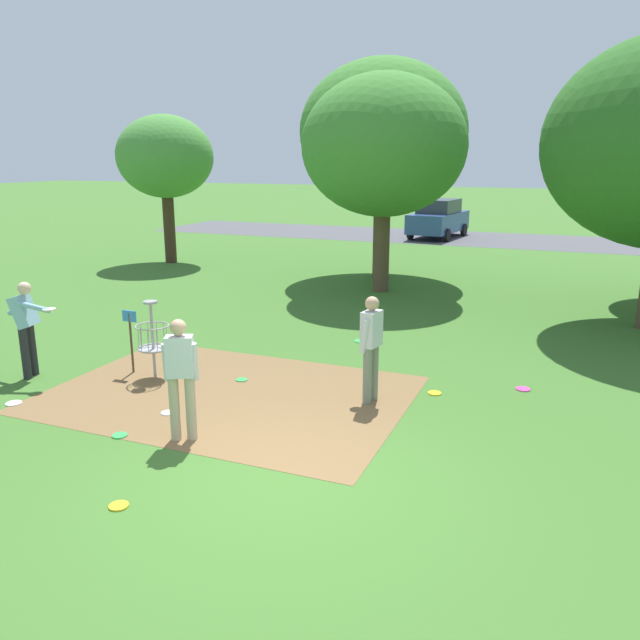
{
  "coord_description": "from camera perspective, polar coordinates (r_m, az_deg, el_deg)",
  "views": [
    {
      "loc": [
        3.0,
        -6.11,
        3.76
      ],
      "look_at": [
        -1.02,
        3.77,
        1.0
      ],
      "focal_mm": 35.25,
      "sensor_mm": 36.0,
      "label": 1
    }
  ],
  "objects": [
    {
      "name": "frisbee_mid_grass",
      "position": [
        9.9,
        -13.64,
        -8.19
      ],
      "size": [
        0.21,
        0.21,
        0.02
      ],
      "primitive_type": "cylinder",
      "color": "white",
      "rests_on": "ground"
    },
    {
      "name": "dirt_tee_pad",
      "position": [
        10.49,
        -8.35,
        -6.66
      ],
      "size": [
        5.78,
        4.1,
        0.01
      ],
      "primitive_type": "cube",
      "color": "brown",
      "rests_on": "ground"
    },
    {
      "name": "ground_plane",
      "position": [
        7.78,
        -3.62,
        -14.43
      ],
      "size": [
        160.0,
        160.0,
        0.0
      ],
      "primitive_type": "plane",
      "color": "#3D6B28"
    },
    {
      "name": "frisbee_far_left",
      "position": [
        11.11,
        17.95,
        -5.98
      ],
      "size": [
        0.24,
        0.24,
        0.02
      ],
      "primitive_type": "cylinder",
      "color": "#E53D99",
      "rests_on": "ground"
    },
    {
      "name": "player_waiting_left",
      "position": [
        12.03,
        -25.13,
        -0.24
      ],
      "size": [
        1.17,
        0.44,
        1.71
      ],
      "color": "#232328",
      "rests_on": "ground"
    },
    {
      "name": "parked_car_leftmost",
      "position": [
        31.31,
        10.69,
        9.05
      ],
      "size": [
        2.37,
        4.4,
        1.84
      ],
      "color": "#2D4784",
      "rests_on": "ground"
    },
    {
      "name": "frisbee_near_basket",
      "position": [
        11.09,
        -26.05,
        -6.81
      ],
      "size": [
        0.25,
        0.25,
        0.02
      ],
      "primitive_type": "cylinder",
      "color": "white",
      "rests_on": "ground"
    },
    {
      "name": "player_throwing",
      "position": [
        9.81,
        4.66,
        -2.09
      ],
      "size": [
        0.43,
        0.49,
        1.71
      ],
      "color": "slate",
      "rests_on": "ground"
    },
    {
      "name": "player_foreground_watching",
      "position": [
        8.65,
        -12.53,
        -4.7
      ],
      "size": [
        0.49,
        0.45,
        1.71
      ],
      "color": "tan",
      "rests_on": "ground"
    },
    {
      "name": "tree_mid_center",
      "position": [
        20.31,
        5.75,
        16.56
      ],
      "size": [
        5.16,
        5.16,
        6.73
      ],
      "color": "#422D1E",
      "rests_on": "ground"
    },
    {
      "name": "frisbee_far_right",
      "position": [
        10.57,
        10.36,
        -6.54
      ],
      "size": [
        0.23,
        0.23,
        0.02
      ],
      "primitive_type": "cylinder",
      "color": "gold",
      "rests_on": "ground"
    },
    {
      "name": "frisbee_scattered_b",
      "position": [
        11.08,
        -7.13,
        -5.41
      ],
      "size": [
        0.21,
        0.21,
        0.02
      ],
      "primitive_type": "cylinder",
      "color": "green",
      "rests_on": "ground"
    },
    {
      "name": "disc_golf_basket",
      "position": [
        11.31,
        -15.17,
        -1.43
      ],
      "size": [
        0.98,
        0.58,
        1.39
      ],
      "color": "#9E9EA3",
      "rests_on": "ground"
    },
    {
      "name": "tree_mid_left",
      "position": [
        23.78,
        -13.88,
        14.14
      ],
      "size": [
        3.42,
        3.42,
        5.27
      ],
      "color": "#422D1E",
      "rests_on": "ground"
    },
    {
      "name": "parking_lot_strip",
      "position": [
        31.12,
        16.58,
        6.97
      ],
      "size": [
        36.0,
        6.0,
        0.01
      ],
      "primitive_type": "cube",
      "color": "#4C4C51",
      "rests_on": "ground"
    },
    {
      "name": "tree_near_right",
      "position": [
        18.04,
        5.82,
        15.41
      ],
      "size": [
        4.57,
        4.57,
        6.03
      ],
      "color": "brown",
      "rests_on": "ground"
    },
    {
      "name": "frisbee_scattered_a",
      "position": [
        9.32,
        -17.72,
        -9.95
      ],
      "size": [
        0.21,
        0.21,
        0.02
      ],
      "primitive_type": "cylinder",
      "color": "green",
      "rests_on": "ground"
    },
    {
      "name": "frisbee_by_tee",
      "position": [
        7.62,
        -17.81,
        -15.77
      ],
      "size": [
        0.22,
        0.22,
        0.02
      ],
      "primitive_type": "cylinder",
      "color": "gold",
      "rests_on": "ground"
    }
  ]
}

